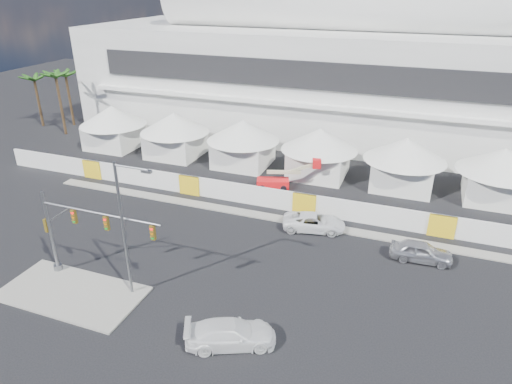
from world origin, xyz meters
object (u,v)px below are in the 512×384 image
at_px(traffic_mast, 74,232).
at_px(boom_lift, 279,181).
at_px(sedan_silver, 421,251).
at_px(pickup_curb, 314,222).
at_px(pickup_near, 231,334).
at_px(streetlight_median, 126,222).

relative_size(traffic_mast, boom_lift, 1.43).
height_order(sedan_silver, pickup_curb, sedan_silver).
relative_size(pickup_curb, boom_lift, 0.80).
height_order(pickup_near, boom_lift, boom_lift).
bearing_deg(sedan_silver, pickup_curb, 75.90).
relative_size(streetlight_median, boom_lift, 1.43).
bearing_deg(boom_lift, sedan_silver, -49.71).
bearing_deg(sedan_silver, boom_lift, 55.79).
bearing_deg(sedan_silver, streetlight_median, 118.95).
relative_size(traffic_mast, streetlight_median, 1.00).
relative_size(pickup_curb, streetlight_median, 0.56).
xyz_separation_m(pickup_curb, streetlight_median, (-9.42, -13.21, 4.99)).
bearing_deg(streetlight_median, pickup_curb, 54.50).
distance_m(pickup_near, streetlight_median, 9.75).
relative_size(pickup_near, traffic_mast, 0.56).
relative_size(sedan_silver, pickup_near, 0.87).
bearing_deg(pickup_curb, streetlight_median, 132.42).
distance_m(streetlight_median, boom_lift, 21.18).
xyz_separation_m(pickup_curb, pickup_near, (-1.28, -15.26, 0.04)).
distance_m(pickup_curb, streetlight_median, 16.97).
bearing_deg(boom_lift, streetlight_median, -119.32).
xyz_separation_m(sedan_silver, traffic_mast, (-23.17, -11.11, 3.01)).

